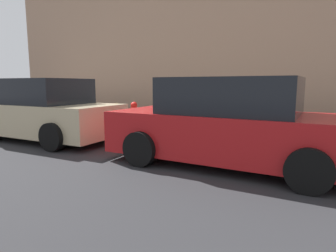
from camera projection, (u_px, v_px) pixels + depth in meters
name	position (u px, v px, depth m)	size (l,w,h in m)	color
ground_plane	(98.00, 132.00, 8.93)	(40.00, 40.00, 0.00)	#28282B
sidewalk_curb	(142.00, 121.00, 11.09)	(18.00, 5.00, 0.14)	gray
building_facade_sidewalk_side	(199.00, 4.00, 15.10)	(24.00, 3.00, 11.28)	#9E7A60
suitcase_teal_0	(241.00, 123.00, 7.43)	(0.35, 0.22, 0.98)	#0F606B
suitcase_red_1	(225.00, 121.00, 7.64)	(0.37, 0.25, 1.07)	red
suitcase_olive_2	(207.00, 121.00, 7.94)	(0.46, 0.19, 0.86)	#59601E
suitcase_navy_3	(189.00, 121.00, 8.17)	(0.41, 0.24, 0.90)	navy
suitcase_silver_4	(173.00, 118.00, 8.40)	(0.44, 0.24, 0.76)	#9EA0A8
suitcase_black_5	(159.00, 118.00, 8.67)	(0.42, 0.28, 0.95)	black
fire_hydrant	(134.00, 114.00, 9.07)	(0.39, 0.21, 0.79)	red
bollard_post	(116.00, 114.00, 9.23)	(0.13, 0.13, 0.74)	brown
parked_car_red_0	(230.00, 124.00, 5.25)	(4.45, 2.05, 1.60)	#AD1619
parked_car_beige_1	(44.00, 111.00, 7.65)	(4.26, 2.10, 1.62)	tan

